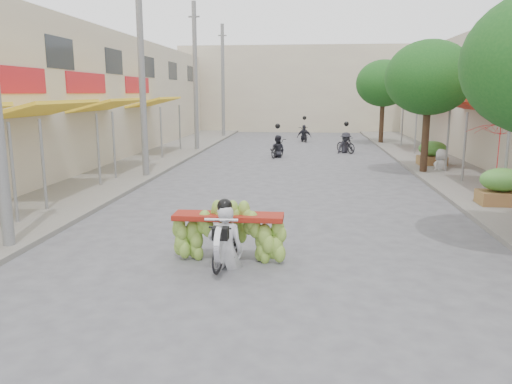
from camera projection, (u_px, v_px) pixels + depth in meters
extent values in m
plane|color=#5B5A5F|center=(250.00, 329.00, 6.94)|extent=(120.00, 120.00, 0.00)
cube|color=slate|center=(133.00, 165.00, 22.26)|extent=(4.00, 60.00, 0.12)
cube|color=slate|center=(457.00, 170.00, 20.86)|extent=(4.00, 60.00, 0.12)
cube|color=beige|center=(7.00, 98.00, 21.21)|extent=(8.00, 40.00, 6.00)
cylinder|color=slate|center=(13.00, 175.00, 12.00)|extent=(0.08, 0.08, 2.55)
cube|color=yellow|center=(44.00, 109.00, 14.92)|extent=(1.77, 4.00, 0.53)
cylinder|color=slate|center=(43.00, 167.00, 13.37)|extent=(0.08, 0.08, 2.55)
cylinder|color=slate|center=(98.00, 151.00, 16.88)|extent=(0.08, 0.08, 2.55)
cube|color=#B41823|center=(14.00, 80.00, 14.84)|extent=(0.10, 3.50, 0.80)
cube|color=yellow|center=(109.00, 105.00, 19.79)|extent=(1.77, 4.00, 0.53)
cylinder|color=slate|center=(114.00, 147.00, 18.25)|extent=(0.08, 0.08, 2.55)
cylinder|color=slate|center=(145.00, 138.00, 21.76)|extent=(0.08, 0.08, 2.55)
cube|color=#B41823|center=(87.00, 83.00, 19.72)|extent=(0.10, 3.50, 0.80)
cube|color=yellow|center=(155.00, 102.00, 25.65)|extent=(1.77, 4.00, 0.53)
cylinder|color=slate|center=(161.00, 134.00, 24.10)|extent=(0.08, 0.08, 2.55)
cylinder|color=slate|center=(180.00, 128.00, 27.61)|extent=(0.08, 0.08, 2.55)
cube|color=#B41823|center=(137.00, 85.00, 25.57)|extent=(0.10, 3.50, 0.80)
cube|color=#1E2328|center=(60.00, 53.00, 17.57)|extent=(0.08, 2.00, 1.10)
cube|color=#1E2328|center=(114.00, 62.00, 22.45)|extent=(0.08, 2.00, 1.10)
cube|color=#1E2328|center=(148.00, 67.00, 27.33)|extent=(0.08, 2.00, 1.10)
cube|color=#1E2328|center=(172.00, 71.00, 32.20)|extent=(0.08, 2.00, 1.10)
cube|color=#1E2328|center=(190.00, 74.00, 37.08)|extent=(0.08, 2.00, 1.10)
cylinder|color=slate|center=(506.00, 164.00, 13.96)|extent=(0.08, 0.08, 2.55)
cylinder|color=slate|center=(465.00, 149.00, 17.67)|extent=(0.08, 0.08, 2.55)
cube|color=#AA2716|center=(458.00, 104.00, 21.30)|extent=(1.77, 4.20, 0.53)
cylinder|color=slate|center=(448.00, 143.00, 19.81)|extent=(0.08, 0.08, 2.55)
cylinder|color=slate|center=(426.00, 135.00, 23.52)|extent=(0.08, 0.08, 2.55)
cube|color=#AA2716|center=(426.00, 102.00, 27.15)|extent=(1.77, 4.20, 0.53)
cylinder|color=slate|center=(416.00, 131.00, 25.67)|extent=(0.08, 0.08, 2.55)
cylinder|color=slate|center=(402.00, 126.00, 29.37)|extent=(0.08, 0.08, 2.55)
cube|color=beige|center=(300.00, 89.00, 43.32)|extent=(20.00, 6.00, 7.00)
cylinder|color=slate|center=(142.00, 71.00, 18.40)|extent=(0.24, 0.24, 8.00)
cylinder|color=slate|center=(195.00, 78.00, 27.18)|extent=(0.24, 0.24, 8.00)
cube|color=slate|center=(194.00, 17.00, 26.55)|extent=(0.60, 0.08, 0.08)
cylinder|color=slate|center=(223.00, 82.00, 35.96)|extent=(0.24, 0.24, 8.00)
cube|color=slate|center=(222.00, 36.00, 35.33)|extent=(0.60, 0.08, 0.08)
cylinder|color=#3A2719|center=(425.00, 134.00, 19.74)|extent=(0.28, 0.28, 3.20)
ellipsoid|color=#1B5118|center=(429.00, 78.00, 19.31)|extent=(3.40, 3.40, 2.90)
cylinder|color=#3A2719|center=(382.00, 119.00, 31.45)|extent=(0.28, 0.28, 3.20)
ellipsoid|color=#1B5118|center=(384.00, 83.00, 31.02)|extent=(3.40, 3.40, 2.90)
cube|color=brown|center=(501.00, 196.00, 14.05)|extent=(1.20, 0.80, 0.50)
ellipsoid|color=#4A8F35|center=(503.00, 176.00, 13.94)|extent=(1.20, 0.88, 0.66)
cube|color=brown|center=(432.00, 159.00, 21.85)|extent=(1.20, 0.80, 0.50)
ellipsoid|color=#4A8F35|center=(433.00, 146.00, 21.74)|extent=(1.20, 0.88, 0.66)
imported|color=black|center=(226.00, 243.00, 9.37)|extent=(0.69, 1.58, 0.90)
cylinder|color=silver|center=(220.00, 245.00, 8.70)|extent=(0.10, 0.66, 0.66)
cube|color=black|center=(221.00, 233.00, 8.76)|extent=(0.28, 0.22, 0.22)
cylinder|color=silver|center=(221.00, 220.00, 8.82)|extent=(0.60, 0.05, 0.05)
cube|color=maroon|center=(228.00, 216.00, 9.63)|extent=(2.12, 0.55, 0.10)
imported|color=silver|center=(225.00, 204.00, 9.17)|extent=(0.66, 0.49, 1.83)
sphere|color=black|center=(224.00, 157.00, 8.97)|extent=(0.28, 0.28, 0.28)
imported|color=red|center=(501.00, 121.00, 14.17)|extent=(2.40, 2.40, 1.66)
imported|color=silver|center=(442.00, 149.00, 20.43)|extent=(0.96, 0.90, 1.68)
imported|color=black|center=(277.00, 148.00, 25.20)|extent=(1.02, 1.71, 0.90)
imported|color=#24242B|center=(277.00, 135.00, 25.07)|extent=(0.89, 0.68, 1.65)
sphere|color=black|center=(278.00, 126.00, 24.98)|extent=(0.26, 0.26, 0.26)
imported|color=black|center=(346.00, 145.00, 26.98)|extent=(1.24, 1.52, 0.91)
imported|color=#24242B|center=(346.00, 132.00, 26.85)|extent=(1.18, 1.05, 1.65)
sphere|color=black|center=(346.00, 124.00, 26.76)|extent=(0.26, 0.26, 0.26)
imported|color=black|center=(304.00, 135.00, 33.27)|extent=(0.90, 1.74, 0.93)
imported|color=#24242B|center=(304.00, 125.00, 33.14)|extent=(1.05, 0.71, 1.65)
sphere|color=black|center=(304.00, 118.00, 33.06)|extent=(0.26, 0.26, 0.26)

